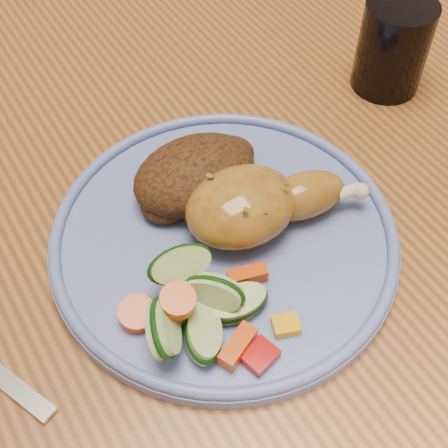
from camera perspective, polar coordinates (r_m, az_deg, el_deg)
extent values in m
plane|color=brown|center=(1.26, -0.28, -17.51)|extent=(4.00, 4.00, 0.00)
cube|color=brown|center=(0.63, -0.54, 6.39)|extent=(0.90, 1.40, 0.04)
cube|color=brown|center=(1.44, -0.48, 17.39)|extent=(0.06, 0.06, 0.71)
cube|color=#4C2D16|center=(1.21, -14.47, 12.16)|extent=(0.42, 0.42, 0.04)
cylinder|color=#4C2D16|center=(1.23, -16.81, -3.69)|extent=(0.04, 0.04, 0.41)
cylinder|color=#4C2D16|center=(1.29, -2.13, 3.15)|extent=(0.04, 0.04, 0.41)
cylinder|color=#4C2D16|center=(1.53, -9.14, 11.82)|extent=(0.04, 0.04, 0.41)
cylinder|color=#5B6BB1|center=(0.52, 0.00, -1.41)|extent=(0.29, 0.29, 0.01)
torus|color=#5B6BB1|center=(0.52, 0.00, -0.68)|extent=(0.29, 0.29, 0.01)
ellipsoid|color=#9D6B20|center=(0.51, 1.58, 1.64)|extent=(0.10, 0.08, 0.05)
ellipsoid|color=#9D6B20|center=(0.53, 7.31, 2.60)|extent=(0.08, 0.05, 0.04)
sphere|color=beige|center=(0.54, 12.38, 2.95)|extent=(0.01, 0.01, 0.01)
ellipsoid|color=#3F240F|center=(0.54, -2.70, 4.58)|extent=(0.11, 0.08, 0.05)
ellipsoid|color=#3F240F|center=(0.56, 0.12, 6.10)|extent=(0.06, 0.04, 0.03)
ellipsoid|color=#3F240F|center=(0.53, -5.26, 1.93)|extent=(0.05, 0.04, 0.02)
cube|color=#A50A05|center=(0.46, 3.30, -11.97)|extent=(0.03, 0.03, 0.01)
cube|color=#E5A507|center=(0.47, 5.69, -9.17)|extent=(0.02, 0.02, 0.01)
cylinder|color=#E83F07|center=(0.48, -7.96, -8.15)|extent=(0.03, 0.03, 0.02)
cube|color=#E83F07|center=(0.49, 2.14, -4.75)|extent=(0.03, 0.02, 0.01)
cube|color=#E83F07|center=(0.46, 1.28, -11.13)|extent=(0.04, 0.03, 0.01)
cylinder|color=#E83F07|center=(0.45, -4.25, -7.01)|extent=(0.03, 0.03, 0.02)
cylinder|color=#B2CE86|center=(0.46, -1.11, -6.28)|extent=(0.05, 0.05, 0.05)
cylinder|color=#B2CE86|center=(0.45, -5.57, -9.39)|extent=(0.05, 0.06, 0.05)
cylinder|color=#B2CE86|center=(0.47, 1.22, -7.28)|extent=(0.05, 0.05, 0.02)
cylinder|color=#B2CE86|center=(0.46, -4.06, -3.69)|extent=(0.05, 0.05, 0.04)
cylinder|color=#B2CE86|center=(0.47, -4.08, -7.32)|extent=(0.07, 0.07, 0.02)
cylinder|color=#B2CE86|center=(0.46, -1.92, -9.92)|extent=(0.06, 0.06, 0.03)
cylinder|color=black|center=(0.67, 15.19, 15.39)|extent=(0.07, 0.07, 0.09)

